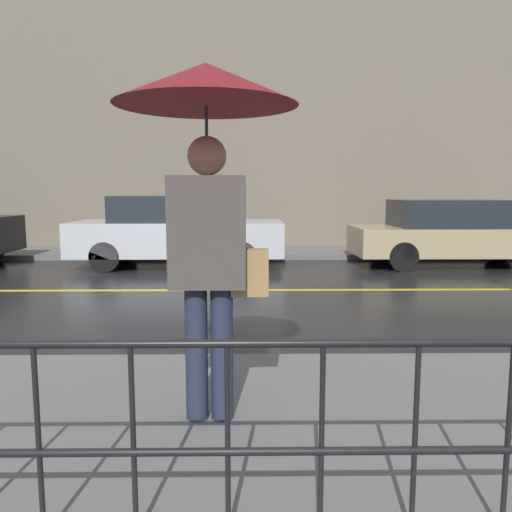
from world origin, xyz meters
TOP-DOWN VIEW (x-y plane):
  - ground_plane at (0.00, 0.00)m, footprint 80.00×80.00m
  - sidewalk_far at (0.00, 4.74)m, footprint 28.00×2.18m
  - lane_marking at (0.00, 0.00)m, footprint 25.20×0.12m
  - building_storefront at (0.00, 5.98)m, footprint 28.00×0.30m
  - pedestrian at (1.63, -4.95)m, footprint 1.14×1.14m
  - car_silver at (0.30, 2.74)m, footprint 4.50×1.76m
  - car_tan at (6.36, 2.74)m, footprint 4.45×1.76m

SIDE VIEW (x-z plane):
  - ground_plane at x=0.00m, z-range 0.00..0.00m
  - lane_marking at x=0.00m, z-range 0.00..0.01m
  - sidewalk_far at x=0.00m, z-range 0.00..0.12m
  - car_tan at x=6.36m, z-range 0.00..1.45m
  - car_silver at x=0.30m, z-range 0.01..1.54m
  - pedestrian at x=1.63m, z-range 0.79..3.05m
  - building_storefront at x=0.00m, z-range 0.00..6.91m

